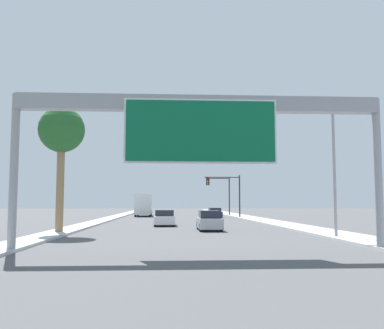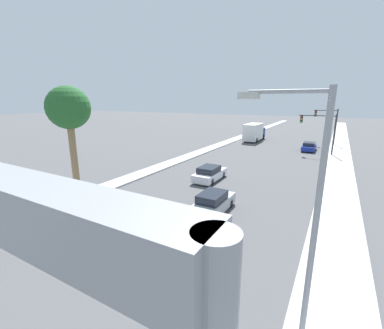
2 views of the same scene
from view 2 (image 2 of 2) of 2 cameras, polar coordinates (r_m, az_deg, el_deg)
sidewalk_right at (r=44.11m, az=29.92°, el=2.16°), size 3.00×120.00×0.15m
median_strip_left at (r=47.57m, az=7.14°, el=4.70°), size 2.00×120.00×0.15m
car_near_left at (r=44.54m, az=24.57°, el=3.63°), size 1.87×4.39×1.37m
car_mid_center at (r=25.64m, az=3.94°, el=-2.02°), size 1.89×4.43×1.45m
car_far_right at (r=18.47m, az=4.68°, el=-8.52°), size 1.74×4.39×1.53m
truck_box_primary at (r=51.72m, az=13.63°, el=7.00°), size 2.44×7.75×3.36m
traffic_light_near_intersection at (r=41.63m, az=26.95°, el=7.47°), size 4.98×0.32×5.93m
traffic_light_mid_block at (r=51.56m, az=28.14°, el=8.53°), size 3.80×0.32×6.33m
palm_tree_background at (r=21.77m, az=-25.72°, el=10.78°), size 3.22×3.22×8.87m
street_lamp_right at (r=8.16m, az=23.86°, el=-8.41°), size 2.55×0.28×8.21m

